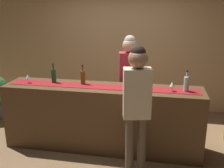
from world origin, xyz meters
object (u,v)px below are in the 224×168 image
at_px(bartender, 129,74).
at_px(wine_bottle_green, 54,76).
at_px(wine_bottle_clear, 186,84).
at_px(wine_glass_mid_counter, 172,84).
at_px(wine_bottle_amber, 83,77).
at_px(customer_sipping, 137,98).
at_px(wine_glass_near_customer, 28,76).
at_px(wine_glass_far_end, 143,82).

bearing_deg(bartender, wine_bottle_green, 12.50).
distance_m(wine_bottle_green, wine_bottle_clear, 1.99).
distance_m(wine_glass_mid_counter, bartender, 0.92).
height_order(wine_bottle_green, wine_bottle_clear, same).
distance_m(wine_bottle_amber, bartender, 0.83).
bearing_deg(bartender, wine_bottle_clear, 134.20).
relative_size(wine_bottle_clear, wine_glass_mid_counter, 2.10).
bearing_deg(customer_sipping, wine_glass_mid_counter, 37.68).
bearing_deg(wine_bottle_clear, wine_bottle_green, 177.77).
distance_m(wine_bottle_amber, customer_sipping, 1.09).
bearing_deg(wine_bottle_green, wine_glass_mid_counter, -3.70).
relative_size(wine_bottle_clear, bartender, 0.18).
xyz_separation_m(wine_bottle_clear, customer_sipping, (-0.63, -0.56, -0.05)).
relative_size(bartender, customer_sipping, 1.00).
relative_size(wine_bottle_amber, wine_glass_near_customer, 2.10).
distance_m(wine_bottle_clear, wine_glass_far_end, 0.60).
height_order(wine_bottle_amber, wine_glass_near_customer, wine_bottle_amber).
bearing_deg(wine_glass_far_end, wine_bottle_green, 176.83).
relative_size(wine_glass_far_end, customer_sipping, 0.08).
distance_m(wine_bottle_clear, bartender, 1.05).
xyz_separation_m(wine_bottle_clear, bartender, (-0.87, 0.59, -0.05)).
bearing_deg(wine_glass_near_customer, customer_sipping, -17.09).
bearing_deg(wine_glass_mid_counter, wine_glass_far_end, 174.51).
bearing_deg(wine_bottle_clear, bartender, 146.10).
bearing_deg(customer_sipping, wine_glass_far_end, 75.03).
relative_size(wine_bottle_amber, wine_bottle_green, 1.00).
relative_size(wine_glass_mid_counter, wine_glass_far_end, 1.00).
distance_m(wine_bottle_clear, customer_sipping, 0.84).
height_order(wine_bottle_clear, wine_glass_far_end, wine_bottle_clear).
height_order(wine_bottle_green, wine_glass_far_end, wine_bottle_green).
xyz_separation_m(wine_glass_far_end, bartender, (-0.27, 0.59, -0.05)).
bearing_deg(bartender, customer_sipping, 89.96).
distance_m(wine_bottle_amber, wine_bottle_green, 0.47).
bearing_deg(wine_glass_mid_counter, wine_bottle_clear, 11.43).
xyz_separation_m(wine_bottle_green, bartender, (1.12, 0.51, -0.05)).
bearing_deg(wine_bottle_green, bartender, 24.40).
height_order(wine_glass_near_customer, wine_glass_far_end, same).
xyz_separation_m(wine_glass_near_customer, wine_glass_mid_counter, (2.19, -0.02, 0.00)).
bearing_deg(customer_sipping, wine_bottle_amber, 132.35).
relative_size(wine_bottle_green, wine_bottle_clear, 1.00).
bearing_deg(customer_sipping, wine_bottle_green, 142.93).
bearing_deg(wine_bottle_green, customer_sipping, -25.01).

